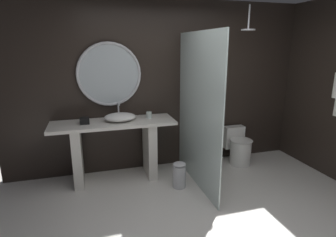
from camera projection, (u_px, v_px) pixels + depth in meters
name	position (u px, v px, depth m)	size (l,w,h in m)	color
ground_plane	(209.00, 234.00, 2.90)	(5.76, 5.76, 0.00)	silver
back_wall_panel	(162.00, 87.00, 4.33)	(4.80, 0.10, 2.60)	black
vanity_counter	(114.00, 144.00, 3.98)	(1.74, 0.56, 0.88)	silver
vessel_sink	(120.00, 117.00, 3.93)	(0.45, 0.37, 0.23)	white
tumbler_cup	(149.00, 115.00, 4.07)	(0.08, 0.08, 0.09)	silver
tissue_box	(85.00, 121.00, 3.77)	(0.13, 0.11, 0.09)	black
round_wall_mirror	(109.00, 74.00, 3.98)	(0.93, 0.04, 0.93)	silver
shower_glass_panel	(198.00, 112.00, 3.74)	(0.02, 1.49, 2.11)	silver
rain_shower_head	(248.00, 27.00, 4.02)	(0.21, 0.21, 0.36)	silver
toilet	(239.00, 148.00, 4.62)	(0.36, 0.52, 0.59)	white
waste_bin	(179.00, 175.00, 3.83)	(0.18, 0.18, 0.37)	silver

